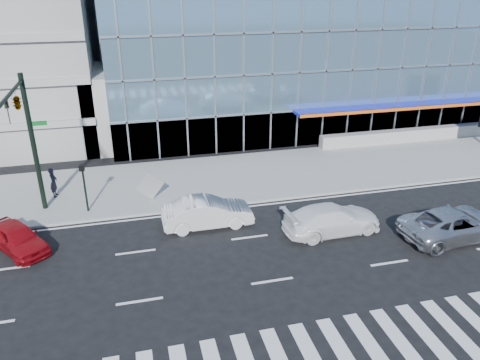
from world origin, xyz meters
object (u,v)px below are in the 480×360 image
object	(u,v)px
pedestrian	(54,182)
white_sedan	(207,213)
silver_suv	(454,224)
red_sedan	(17,238)
tilted_panel	(150,186)
ped_signal_post	(84,180)
white_suv	(332,219)
traffic_signal	(22,117)

from	to	relation	value
pedestrian	white_sedan	bearing A→B (deg)	-117.99
silver_suv	red_sedan	size ratio (longest dim) A/B	1.39
red_sedan	tilted_panel	world-z (taller)	tilted_panel
ped_signal_post	white_suv	xyz separation A→B (m)	(12.98, -5.44, -1.35)
ped_signal_post	white_suv	world-z (taller)	ped_signal_post
silver_suv	white_sedan	world-z (taller)	white_sedan
traffic_signal	white_suv	xyz separation A→B (m)	(15.47, -5.07, -5.38)
ped_signal_post	white_suv	bearing A→B (deg)	-22.75
white_suv	red_sedan	world-z (taller)	white_suv
traffic_signal	ped_signal_post	xyz separation A→B (m)	(2.50, 0.37, -4.02)
ped_signal_post	red_sedan	xyz separation A→B (m)	(-3.27, -3.27, -1.42)
traffic_signal	white_sedan	size ratio (longest dim) A/B	1.60
white_suv	pedestrian	size ratio (longest dim) A/B	2.88
white_suv	ped_signal_post	bearing A→B (deg)	63.75
ped_signal_post	silver_suv	distance (m)	20.48
white_suv	tilted_panel	xyz separation A→B (m)	(-9.27, 6.11, 0.28)
white_suv	pedestrian	world-z (taller)	pedestrian
silver_suv	red_sedan	distance (m)	22.66
white_sedan	tilted_panel	size ratio (longest dim) A/B	3.85
red_sedan	tilted_panel	xyz separation A→B (m)	(6.97, 3.93, 0.35)
tilted_panel	red_sedan	bearing A→B (deg)	-160.13
silver_suv	white_sedan	xyz separation A→B (m)	(-12.42, 4.43, 0.01)
white_sedan	tilted_panel	bearing A→B (deg)	36.61
silver_suv	red_sedan	xyz separation A→B (m)	(-22.24, 4.30, -0.10)
red_sedan	pedestrian	bearing A→B (deg)	42.66
silver_suv	tilted_panel	size ratio (longest dim) A/B	4.52
traffic_signal	red_sedan	size ratio (longest dim) A/B	1.90
traffic_signal	red_sedan	xyz separation A→B (m)	(-0.77, -2.90, -5.45)
traffic_signal	pedestrian	distance (m)	5.92
white_sedan	pedestrian	bearing A→B (deg)	55.93
ped_signal_post	pedestrian	distance (m)	3.51
pedestrian	red_sedan	bearing A→B (deg)	174.36
red_sedan	pedestrian	world-z (taller)	pedestrian
silver_suv	red_sedan	world-z (taller)	silver_suv
red_sedan	tilted_panel	size ratio (longest dim) A/B	3.24
silver_suv	white_suv	xyz separation A→B (m)	(-6.00, 2.13, -0.03)
white_sedan	pedestrian	world-z (taller)	pedestrian
traffic_signal	silver_suv	xyz separation A→B (m)	(21.47, -7.20, -5.35)
tilted_panel	ped_signal_post	bearing A→B (deg)	-179.40
silver_suv	white_suv	distance (m)	6.37
ped_signal_post	white_sedan	xyz separation A→B (m)	(6.56, -3.14, -1.32)
ped_signal_post	red_sedan	distance (m)	4.84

